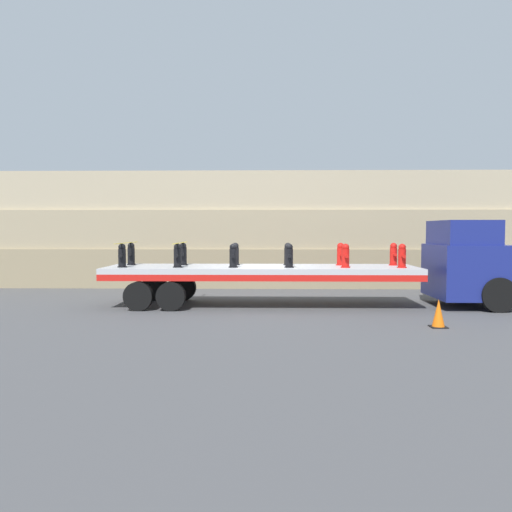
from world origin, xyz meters
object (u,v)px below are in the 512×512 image
Objects in this scene: fire_hydrant_black_near_2 at (233,256)px; fire_hydrant_black_far_1 at (183,254)px; fire_hydrant_red_near_5 at (402,256)px; fire_hydrant_red_far_5 at (393,254)px; truck_cab at (471,263)px; fire_hydrant_black_near_1 at (178,256)px; fire_hydrant_red_far_4 at (341,254)px; fire_hydrant_red_near_4 at (345,256)px; fire_hydrant_black_far_2 at (235,254)px; flatbed_trailer at (244,273)px; fire_hydrant_black_far_3 at (288,254)px; fire_hydrant_black_near_0 at (122,256)px; fire_hydrant_black_far_0 at (131,254)px; traffic_cone at (438,314)px; fire_hydrant_black_near_3 at (289,256)px.

fire_hydrant_black_far_1 is at bearing 149.04° from fire_hydrant_black_near_2.
fire_hydrant_red_far_5 is at bearing 90.00° from fire_hydrant_red_near_5.
truck_cab is 9.47m from fire_hydrant_black_near_1.
fire_hydrant_black_far_1 is at bearing 171.47° from fire_hydrant_red_near_5.
fire_hydrant_black_near_2 is 1.00× the size of fire_hydrant_red_near_5.
fire_hydrant_black_near_2 is 3.70m from fire_hydrant_red_far_4.
fire_hydrant_red_far_4 is 2.06m from fire_hydrant_red_near_5.
fire_hydrant_black_far_2 is at bearing 163.31° from fire_hydrant_red_near_4.
fire_hydrant_black_far_3 is at bearing 20.05° from flatbed_trailer.
fire_hydrant_black_near_0 is 1.06m from fire_hydrant_black_far_0.
fire_hydrant_red_near_4 is at bearing -8.53° from fire_hydrant_black_far_0.
fire_hydrant_black_far_1 is at bearing 180.00° from fire_hydrant_red_far_4.
fire_hydrant_red_far_5 reaches higher than traffic_cone.
fire_hydrant_black_near_3 is (5.31, -1.06, 0.00)m from fire_hydrant_black_far_0.
truck_cab is 7.37m from flatbed_trailer.
fire_hydrant_black_far_0 and fire_hydrant_red_near_4 have the same top height.
fire_hydrant_black_far_1 is 1.05× the size of traffic_cone.
fire_hydrant_red_near_5 is at bearing -6.84° from fire_hydrant_black_far_0.
fire_hydrant_black_far_2 is at bearing 149.04° from fire_hydrant_black_near_3.
fire_hydrant_red_near_5 is (5.31, 0.00, 0.00)m from fire_hydrant_black_near_2.
fire_hydrant_black_near_3 and fire_hydrant_black_far_3 have the same top height.
fire_hydrant_red_near_4 is (-4.14, -0.53, 0.26)m from truck_cab.
fire_hydrant_red_near_5 is at bearing 92.43° from traffic_cone.
fire_hydrant_black_far_1 is at bearing 150.44° from traffic_cone.
truck_cab is 0.28× the size of flatbed_trailer.
truck_cab is 2.44m from fire_hydrant_red_far_5.
truck_cab is at bearing -5.14° from fire_hydrant_black_far_3.
fire_hydrant_black_far_0 is 1.00× the size of fire_hydrant_red_far_4.
fire_hydrant_black_far_0 is 1.00× the size of fire_hydrant_red_near_5.
fire_hydrant_black_near_3 is at bearing 180.00° from fire_hydrant_red_near_5.
fire_hydrant_black_near_2 is (3.54, 0.00, 0.00)m from fire_hydrant_black_near_0.
fire_hydrant_black_near_1 is 3.54m from fire_hydrant_black_near_3.
fire_hydrant_black_far_3 reaches higher than flatbed_trailer.
fire_hydrant_black_far_2 is 1.00× the size of fire_hydrant_red_far_4.
fire_hydrant_black_far_2 is at bearing 168.69° from fire_hydrant_red_near_5.
fire_hydrant_black_near_1 is 5.31m from fire_hydrant_red_near_4.
fire_hydrant_black_near_3 is at bearing 0.00° from fire_hydrant_black_near_0.
fire_hydrant_black_far_0 is 3.70m from fire_hydrant_black_near_2.
fire_hydrant_black_near_1 reaches higher than traffic_cone.
traffic_cone is (5.44, -4.09, -1.30)m from fire_hydrant_black_far_2.
fire_hydrant_black_far_0 is 7.08m from fire_hydrant_red_far_4.
fire_hydrant_black_far_1 and fire_hydrant_black_far_3 have the same top height.
fire_hydrant_black_far_2 is 1.05× the size of traffic_cone.
fire_hydrant_black_far_1 is (-9.45, 0.53, 0.26)m from truck_cab.
fire_hydrant_black_near_0 is 7.16m from fire_hydrant_red_far_4.
fire_hydrant_black_near_2 is at bearing -168.69° from fire_hydrant_red_far_5.
traffic_cone is at bearing -87.57° from fire_hydrant_red_near_5.
fire_hydrant_black_near_3 is 1.00× the size of fire_hydrant_red_near_4.
fire_hydrant_black_near_3 is (1.77, -1.06, 0.00)m from fire_hydrant_black_far_2.
fire_hydrant_black_near_0 is at bearing -90.00° from fire_hydrant_black_far_0.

